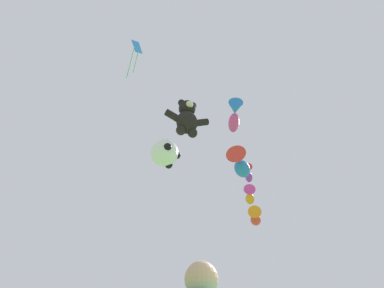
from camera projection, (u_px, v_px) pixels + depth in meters
name	position (u px, v px, depth m)	size (l,w,h in m)	color
teddy_bear_kite	(187.00, 118.00, 9.75)	(1.76, 0.78, 1.79)	black
soccer_ball_kite	(165.00, 153.00, 8.65)	(1.03, 1.02, 0.94)	white
fish_kite_magenta	(234.00, 116.00, 12.48)	(1.32, 2.10, 0.68)	#E53F9E
fish_kite_cobalt	(240.00, 164.00, 14.11)	(2.19, 2.36, 1.07)	blue
fish_kite_violet	(248.00, 173.00, 16.49)	(1.40, 1.82, 0.59)	purple
fish_kite_tangerine	(250.00, 195.00, 18.11)	(1.68, 2.20, 0.80)	orange
fish_kite_crimson	(255.00, 217.00, 20.25)	(2.06, 2.53, 1.02)	red
diamond_kite	(136.00, 51.00, 12.47)	(0.65, 0.60, 2.88)	blue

